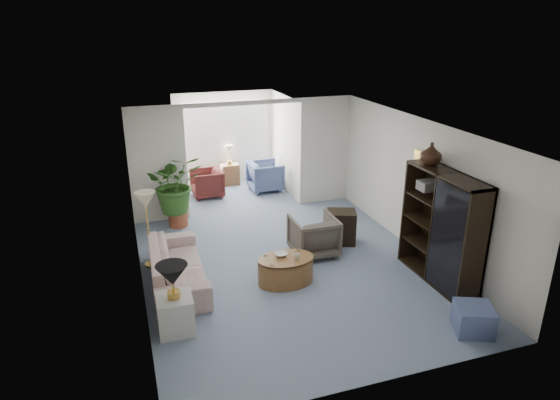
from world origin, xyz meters
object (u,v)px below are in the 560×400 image
object	(u,v)px
coffee_bowl	(281,254)
coffee_cup	(296,256)
framed_picture	(425,166)
entertainment_cabinet	(442,228)
floor_lamp	(145,200)
end_table	(176,314)
sunroom_chair_blue	(265,176)
coffee_table	(286,270)
sunroom_table	(230,174)
plant_pot	(178,219)
sunroom_chair_maroon	(207,183)
sofa	(177,266)
wingback_chair	(314,236)
side_table_dark	(341,227)
ottoman	(474,319)
table_lamp	(172,275)
cabinet_urn	(431,154)

from	to	relation	value
coffee_bowl	coffee_cup	size ratio (longest dim) A/B	1.89
framed_picture	entertainment_cabinet	size ratio (longest dim) A/B	0.27
floor_lamp	coffee_cup	world-z (taller)	floor_lamp
end_table	sunroom_chair_blue	size ratio (longest dim) A/B	0.66
framed_picture	coffee_table	size ratio (longest dim) A/B	0.53
entertainment_cabinet	sunroom_table	bearing A→B (deg)	109.82
plant_pot	sunroom_chair_maroon	distance (m)	1.86
sofa	wingback_chair	size ratio (longest dim) A/B	2.62
sofa	side_table_dark	size ratio (longest dim) A/B	3.28
coffee_table	ottoman	xyz separation A→B (m)	(2.05, -2.13, -0.03)
sofa	ottoman	distance (m)	4.62
floor_lamp	coffee_table	size ratio (longest dim) A/B	0.38
end_table	plant_pot	xyz separation A→B (m)	(0.52, 3.75, -0.11)
wingback_chair	entertainment_cabinet	world-z (taller)	entertainment_cabinet
table_lamp	entertainment_cabinet	bearing A→B (deg)	1.22
floor_lamp	wingback_chair	world-z (taller)	floor_lamp
coffee_table	side_table_dark	world-z (taller)	side_table_dark
wingback_chair	sunroom_table	size ratio (longest dim) A/B	1.50
plant_pot	wingback_chair	bearing A→B (deg)	-44.04
entertainment_cabinet	plant_pot	xyz separation A→B (m)	(-3.84, 3.66, -0.78)
plant_pot	sofa	bearing A→B (deg)	-97.59
sunroom_chair_blue	sunroom_chair_maroon	size ratio (longest dim) A/B	1.10
coffee_bowl	wingback_chair	distance (m)	1.14
ottoman	sunroom_table	size ratio (longest dim) A/B	0.91
sofa	sunroom_table	world-z (taller)	sofa
coffee_table	cabinet_urn	size ratio (longest dim) A/B	2.57
framed_picture	sofa	bearing A→B (deg)	176.15
sofa	entertainment_cabinet	bearing A→B (deg)	-105.07
sofa	sunroom_chair_blue	world-z (taller)	sunroom_chair_blue
coffee_cup	cabinet_urn	size ratio (longest dim) A/B	0.30
coffee_table	coffee_cup	size ratio (longest dim) A/B	8.66
floor_lamp	coffee_cup	distance (m)	2.74
framed_picture	end_table	size ratio (longest dim) A/B	0.93
end_table	coffee_table	xyz separation A→B (m)	(1.91, 0.79, -0.04)
coffee_bowl	sunroom_chair_blue	bearing A→B (deg)	76.37
end_table	coffee_table	bearing A→B (deg)	22.56
ottoman	sunroom_chair_blue	bearing A→B (deg)	98.63
coffee_table	sunroom_chair_blue	bearing A→B (deg)	77.26
framed_picture	floor_lamp	distance (m)	4.90
end_table	cabinet_urn	xyz separation A→B (m)	(4.36, 0.59, 1.79)
sofa	side_table_dark	xyz separation A→B (m)	(3.24, 0.56, 0.01)
sofa	side_table_dark	bearing A→B (deg)	-78.45
floor_lamp	sunroom_chair_blue	size ratio (longest dim) A/B	0.44
coffee_bowl	wingback_chair	world-z (taller)	wingback_chair
end_table	floor_lamp	distance (m)	2.33
coffee_cup	wingback_chair	xyz separation A→B (m)	(0.68, 0.92, -0.13)
floor_lamp	entertainment_cabinet	xyz separation A→B (m)	(4.53, -2.01, -0.31)
floor_lamp	wingback_chair	size ratio (longest dim) A/B	0.44
framed_picture	coffee_bowl	distance (m)	3.00
coffee_bowl	side_table_dark	world-z (taller)	side_table_dark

